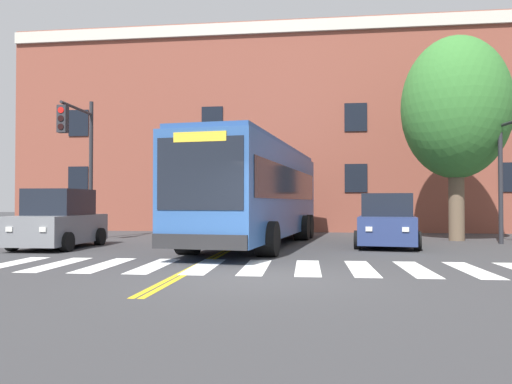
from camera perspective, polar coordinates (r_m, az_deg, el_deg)
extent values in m
plane|color=#38383A|center=(10.02, 0.98, -9.82)|extent=(120.00, 120.00, 0.00)
cube|color=white|center=(13.67, -26.30, -7.36)|extent=(0.63, 2.85, 0.01)
cube|color=white|center=(13.07, -21.78, -7.69)|extent=(0.63, 2.85, 0.01)
cube|color=white|center=(12.57, -16.86, -7.99)|extent=(0.63, 2.85, 0.01)
cube|color=white|center=(12.16, -11.55, -8.25)|extent=(0.63, 2.85, 0.01)
cube|color=white|center=(11.86, -5.92, -8.44)|extent=(0.63, 2.85, 0.01)
cube|color=white|center=(11.67, -0.05, -8.56)|extent=(0.63, 2.85, 0.01)
cube|color=white|center=(11.61, 5.94, -8.60)|extent=(0.63, 2.85, 0.01)
cube|color=white|center=(11.68, 11.93, -8.54)|extent=(0.63, 2.85, 0.01)
cube|color=white|center=(11.87, 17.79, -8.39)|extent=(0.63, 2.85, 0.01)
cube|color=white|center=(12.17, 23.41, -8.17)|extent=(0.63, 2.85, 0.01)
cube|color=gold|center=(25.71, 0.68, -4.51)|extent=(0.12, 36.00, 0.01)
cube|color=gold|center=(25.69, 1.04, -4.51)|extent=(0.12, 36.00, 0.01)
cube|color=#2D5699|center=(17.53, 0.16, -0.05)|extent=(3.81, 11.68, 2.94)
cube|color=black|center=(17.28, 4.13, 0.94)|extent=(1.29, 10.48, 1.06)
cube|color=black|center=(17.88, -3.69, 0.87)|extent=(1.29, 10.48, 1.06)
cube|color=black|center=(12.05, -6.47, 2.14)|extent=(2.19, 0.29, 1.76)
cube|color=yellow|center=(12.13, -6.46, 6.30)|extent=(1.34, 0.19, 0.24)
cube|color=#232326|center=(12.04, -6.53, -5.69)|extent=(2.39, 0.39, 0.36)
cube|color=#294E89|center=(17.63, 0.16, 5.00)|extent=(3.61, 11.21, 0.16)
cylinder|color=black|center=(13.83, 1.30, -5.38)|extent=(0.67, 1.04, 0.98)
cylinder|color=black|center=(14.53, -7.76, -5.17)|extent=(0.67, 1.04, 0.98)
cylinder|color=black|center=(19.85, 5.25, -4.09)|extent=(0.67, 1.04, 0.98)
cylinder|color=black|center=(20.35, -1.28, -4.02)|extent=(0.67, 1.04, 0.98)
cylinder|color=black|center=(20.94, 5.71, -3.94)|extent=(0.67, 1.04, 0.98)
cylinder|color=black|center=(21.41, -0.50, -3.88)|extent=(0.67, 1.04, 0.98)
cube|color=slate|center=(17.67, -21.60, -3.95)|extent=(1.77, 3.76, 0.92)
cube|color=black|center=(17.68, -21.52, -1.08)|extent=(1.58, 2.08, 0.85)
cube|color=white|center=(15.76, -23.20, -3.95)|extent=(0.20, 0.04, 0.14)
cube|color=white|center=(16.31, -26.38, -3.83)|extent=(0.20, 0.04, 0.14)
cylinder|color=black|center=(16.25, -20.78, -5.35)|extent=(0.23, 0.60, 0.60)
cylinder|color=black|center=(17.15, -26.09, -5.08)|extent=(0.23, 0.60, 0.60)
cylinder|color=black|center=(18.34, -17.42, -4.88)|extent=(0.23, 0.60, 0.60)
cylinder|color=black|center=(19.14, -22.31, -4.69)|extent=(0.23, 0.60, 0.60)
cube|color=navy|center=(17.45, 14.75, -4.09)|extent=(2.25, 3.95, 0.88)
cube|color=black|center=(17.47, 14.74, -1.42)|extent=(1.86, 2.25, 0.75)
cube|color=white|center=(15.56, 16.73, -4.12)|extent=(0.20, 0.07, 0.14)
cube|color=white|center=(15.56, 12.78, -4.14)|extent=(0.20, 0.07, 0.14)
cylinder|color=black|center=(16.34, 17.98, -5.34)|extent=(0.30, 0.62, 0.60)
cylinder|color=black|center=(16.33, 11.54, -5.38)|extent=(0.30, 0.62, 0.60)
cylinder|color=black|center=(18.65, 17.57, -4.82)|extent=(0.30, 0.62, 0.60)
cylinder|color=black|center=(18.65, 11.94, -4.85)|extent=(0.30, 0.62, 0.60)
cube|color=white|center=(27.89, 2.59, -3.00)|extent=(2.24, 4.75, 0.86)
cube|color=black|center=(28.01, 2.64, -1.26)|extent=(1.82, 2.36, 0.83)
cube|color=white|center=(25.52, 2.82, -2.98)|extent=(0.20, 0.06, 0.14)
cube|color=white|center=(25.73, 0.48, -2.97)|extent=(0.20, 0.06, 0.14)
cylinder|color=black|center=(26.35, 3.98, -3.71)|extent=(0.29, 0.68, 0.66)
cylinder|color=black|center=(26.70, 0.10, -3.68)|extent=(0.29, 0.68, 0.66)
cylinder|color=black|center=(29.16, 4.87, -3.47)|extent=(0.29, 0.68, 0.66)
cylinder|color=black|center=(29.48, 1.35, -3.44)|extent=(0.29, 0.68, 0.66)
cylinder|color=#28282D|center=(20.05, 26.16, 1.38)|extent=(0.16, 0.16, 4.71)
cylinder|color=#28282D|center=(21.64, -18.34, 2.40)|extent=(0.16, 0.16, 5.66)
cylinder|color=#28282D|center=(20.73, -19.76, 8.97)|extent=(0.20, 2.61, 0.11)
cube|color=#28282D|center=(19.61, -21.22, 7.78)|extent=(0.35, 0.29, 1.00)
cylinder|color=red|center=(19.53, -21.41, 8.71)|extent=(0.22, 0.04, 0.22)
cylinder|color=black|center=(19.48, -21.41, 7.85)|extent=(0.22, 0.04, 0.22)
cylinder|color=black|center=(19.43, -21.42, 6.97)|extent=(0.22, 0.04, 0.22)
cylinder|color=brown|center=(21.04, 21.93, -1.29)|extent=(0.59, 0.59, 2.85)
ellipsoid|color=#387A33|center=(21.37, 21.85, 8.96)|extent=(4.33, 4.43, 5.59)
cube|color=brown|center=(30.24, 10.65, 6.23)|extent=(36.20, 9.84, 10.77)
cube|color=beige|center=(26.52, 11.29, 18.39)|extent=(36.20, 0.16, 0.60)
cube|color=black|center=(28.04, -19.66, 1.33)|extent=(1.10, 0.06, 1.40)
cube|color=black|center=(25.60, -5.04, 1.50)|extent=(1.10, 0.06, 1.40)
cube|color=black|center=(25.08, 11.35, 1.57)|extent=(1.10, 0.06, 1.40)
cube|color=black|center=(26.60, 27.11, 1.52)|extent=(1.10, 0.06, 1.40)
cube|color=black|center=(28.33, -19.62, 7.44)|extent=(1.10, 0.06, 1.40)
cube|color=black|center=(25.91, -5.03, 8.18)|extent=(1.10, 0.06, 1.40)
cube|color=black|center=(25.40, 11.32, 8.39)|extent=(1.10, 0.06, 1.40)
cube|color=black|center=(26.90, 27.05, 7.95)|extent=(1.10, 0.06, 1.40)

